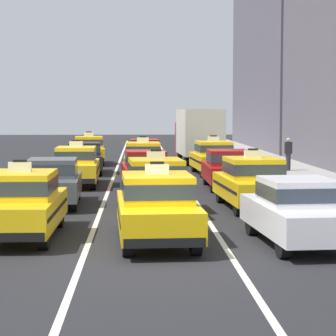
# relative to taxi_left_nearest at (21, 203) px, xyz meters

# --- Properties ---
(ground_plane) EXTENTS (160.00, 160.00, 0.00)m
(ground_plane) POSITION_rel_taxi_left_nearest_xyz_m (3.30, -2.88, -0.88)
(ground_plane) COLOR #232326
(lane_stripe_left_center) EXTENTS (0.14, 80.00, 0.01)m
(lane_stripe_left_center) POSITION_rel_taxi_left_nearest_xyz_m (1.70, 17.12, -0.87)
(lane_stripe_left_center) COLOR silver
(lane_stripe_left_center) RESTS_ON ground
(lane_stripe_center_right) EXTENTS (0.14, 80.00, 0.01)m
(lane_stripe_center_right) POSITION_rel_taxi_left_nearest_xyz_m (4.90, 17.12, -0.87)
(lane_stripe_center_right) COLOR silver
(lane_stripe_center_right) RESTS_ON ground
(sidewalk_curb) EXTENTS (4.00, 90.00, 0.15)m
(sidewalk_curb) POSITION_rel_taxi_left_nearest_xyz_m (10.50, 12.12, -0.80)
(sidewalk_curb) COLOR #9E9993
(sidewalk_curb) RESTS_ON ground
(taxi_left_nearest) EXTENTS (1.84, 4.57, 1.96)m
(taxi_left_nearest) POSITION_rel_taxi_left_nearest_xyz_m (0.00, 0.00, 0.00)
(taxi_left_nearest) COLOR black
(taxi_left_nearest) RESTS_ON ground
(sedan_left_second) EXTENTS (1.96, 4.38, 1.58)m
(sedan_left_second) POSITION_rel_taxi_left_nearest_xyz_m (0.05, 5.88, -0.03)
(sedan_left_second) COLOR black
(sedan_left_second) RESTS_ON ground
(taxi_left_third) EXTENTS (1.93, 4.61, 1.96)m
(taxi_left_third) POSITION_rel_taxi_left_nearest_xyz_m (0.29, 12.01, 0.00)
(taxi_left_third) COLOR black
(taxi_left_third) RESTS_ON ground
(sedan_left_fourth) EXTENTS (2.08, 4.42, 1.58)m
(sedan_left_fourth) POSITION_rel_taxi_left_nearest_xyz_m (0.17, 17.82, -0.03)
(sedan_left_fourth) COLOR black
(sedan_left_fourth) RESTS_ON ground
(taxi_left_fifth) EXTENTS (2.12, 4.67, 1.96)m
(taxi_left_fifth) POSITION_rel_taxi_left_nearest_xyz_m (-0.04, 24.09, 0.00)
(taxi_left_fifth) COLOR black
(taxi_left_fifth) RESTS_ON ground
(taxi_center_nearest) EXTENTS (2.02, 4.64, 1.96)m
(taxi_center_nearest) POSITION_rel_taxi_left_nearest_xyz_m (3.33, -0.78, 0.00)
(taxi_center_nearest) COLOR black
(taxi_center_nearest) RESTS_ON ground
(taxi_center_second) EXTENTS (2.14, 4.68, 1.96)m
(taxi_center_second) POSITION_rel_taxi_left_nearest_xyz_m (3.43, 4.44, 0.00)
(taxi_center_second) COLOR black
(taxi_center_second) RESTS_ON ground
(sedan_center_third) EXTENTS (2.04, 4.41, 1.58)m
(sedan_center_third) POSITION_rel_taxi_left_nearest_xyz_m (3.18, 10.48, -0.03)
(sedan_center_third) COLOR black
(sedan_center_third) RESTS_ON ground
(taxi_center_fourth) EXTENTS (1.86, 4.58, 1.96)m
(taxi_center_fourth) POSITION_rel_taxi_left_nearest_xyz_m (3.11, 16.05, 0.00)
(taxi_center_fourth) COLOR black
(taxi_center_fourth) RESTS_ON ground
(sedan_center_fifth) EXTENTS (1.92, 4.36, 1.58)m
(sedan_center_fifth) POSITION_rel_taxi_left_nearest_xyz_m (3.23, 21.90, -0.03)
(sedan_center_fifth) COLOR black
(sedan_center_fifth) RESTS_ON ground
(sedan_right_nearest) EXTENTS (2.07, 4.42, 1.58)m
(sedan_right_nearest) POSITION_rel_taxi_left_nearest_xyz_m (6.61, -1.20, -0.03)
(sedan_right_nearest) COLOR black
(sedan_right_nearest) RESTS_ON ground
(taxi_right_second) EXTENTS (2.06, 4.65, 1.96)m
(taxi_right_second) POSITION_rel_taxi_left_nearest_xyz_m (6.55, 4.88, 0.00)
(taxi_right_second) COLOR black
(taxi_right_second) RESTS_ON ground
(sedan_right_third) EXTENTS (1.76, 4.30, 1.58)m
(sedan_right_third) POSITION_rel_taxi_left_nearest_xyz_m (6.52, 10.82, -0.03)
(sedan_right_third) COLOR black
(sedan_right_third) RESTS_ON ground
(taxi_right_fourth) EXTENTS (2.05, 4.65, 1.96)m
(taxi_right_fourth) POSITION_rel_taxi_left_nearest_xyz_m (6.62, 17.12, 0.00)
(taxi_right_fourth) COLOR black
(taxi_right_fourth) RESTS_ON ground
(box_truck_right_fifth) EXTENTS (2.54, 7.06, 3.27)m
(box_truck_right_fifth) POSITION_rel_taxi_left_nearest_xyz_m (6.53, 24.97, 0.90)
(box_truck_right_fifth) COLOR black
(box_truck_right_fifth) RESTS_ON ground
(pedestrian_mid_block) EXTENTS (0.36, 0.24, 1.66)m
(pedestrian_mid_block) POSITION_rel_taxi_left_nearest_xyz_m (10.47, 17.47, 0.11)
(pedestrian_mid_block) COLOR #23232D
(pedestrian_mid_block) RESTS_ON sidewalk_curb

